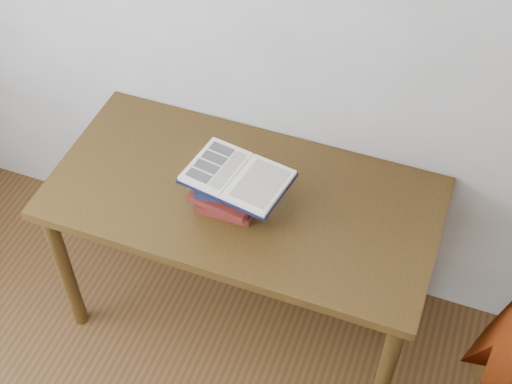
% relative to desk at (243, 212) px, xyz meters
% --- Properties ---
extents(desk, '(1.46, 0.73, 0.78)m').
position_rel_desk_xyz_m(desk, '(0.00, 0.00, 0.00)').
color(desk, '#4A3112').
rests_on(desk, ground).
extents(book_stack, '(0.26, 0.21, 0.18)m').
position_rel_desk_xyz_m(book_stack, '(-0.03, -0.07, 0.19)').
color(book_stack, maroon).
rests_on(book_stack, desk).
extents(open_book, '(0.38, 0.29, 0.03)m').
position_rel_desk_xyz_m(open_book, '(0.02, -0.08, 0.29)').
color(open_book, black).
rests_on(open_book, book_stack).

